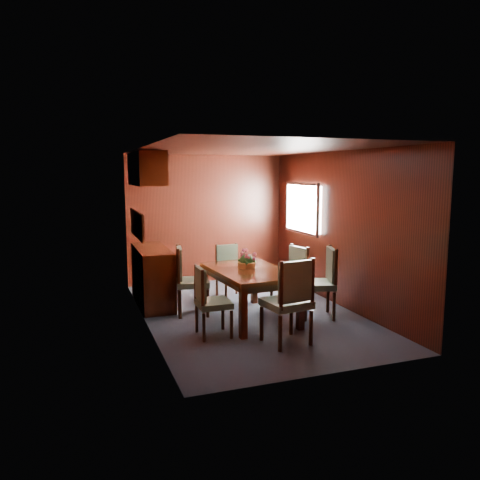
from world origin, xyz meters
name	(u,v)px	position (x,y,z in m)	size (l,w,h in m)	color
ground	(249,313)	(0.00, 0.00, 0.00)	(4.50, 4.50, 0.00)	#313543
room_shell	(235,202)	(-0.10, 0.33, 1.63)	(3.06, 4.52, 2.41)	black
sideboard	(152,276)	(-1.25, 1.00, 0.45)	(0.48, 1.40, 0.90)	black
dining_table	(249,276)	(-0.08, -0.23, 0.62)	(1.07, 1.60, 0.72)	black
chair_left_near	(208,298)	(-0.83, -0.73, 0.50)	(0.42, 0.44, 0.91)	black
chair_left_far	(187,277)	(-0.86, 0.29, 0.56)	(0.54, 0.56, 1.02)	black
chair_right_near	(323,278)	(0.95, -0.50, 0.57)	(0.60, 0.61, 1.03)	black
chair_right_far	(293,273)	(0.77, 0.12, 0.53)	(0.51, 0.53, 0.95)	black
chair_head	(290,297)	(0.01, -1.36, 0.60)	(0.58, 0.56, 1.07)	black
chair_foot	(229,268)	(0.04, 1.01, 0.49)	(0.47, 0.45, 0.89)	black
flower_centerpiece	(247,259)	(-0.07, -0.10, 0.85)	(0.27, 0.27, 0.27)	#B97238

